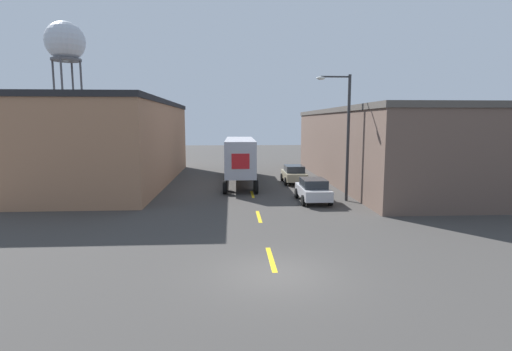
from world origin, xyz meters
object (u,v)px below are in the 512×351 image
(semi_truck, at_px, (240,156))
(parked_car_right_mid, at_px, (313,190))
(water_tower, at_px, (65,44))
(parked_car_right_far, at_px, (294,174))
(street_lamp, at_px, (345,129))

(semi_truck, height_order, parked_car_right_mid, semi_truck)
(parked_car_right_mid, bearing_deg, semi_truck, 117.51)
(parked_car_right_mid, xyz_separation_m, water_tower, (-28.24, 32.20, 15.22))
(parked_car_right_mid, bearing_deg, water_tower, 131.25)
(semi_truck, xyz_separation_m, parked_car_right_far, (4.73, -0.76, -1.53))
(parked_car_right_mid, distance_m, water_tower, 45.45)
(water_tower, bearing_deg, parked_car_right_far, -40.23)
(water_tower, xyz_separation_m, street_lamp, (30.33, -31.99, -11.20))
(street_lamp, bearing_deg, water_tower, 133.47)
(parked_car_right_far, height_order, water_tower, water_tower)
(semi_truck, distance_m, parked_car_right_mid, 10.35)
(parked_car_right_mid, bearing_deg, street_lamp, 5.71)
(parked_car_right_mid, xyz_separation_m, street_lamp, (2.09, 0.21, 4.02))
(water_tower, relative_size, street_lamp, 2.26)
(parked_car_right_far, bearing_deg, street_lamp, -75.51)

